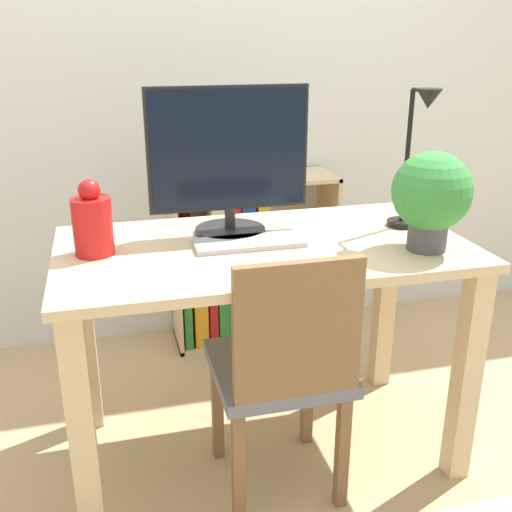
# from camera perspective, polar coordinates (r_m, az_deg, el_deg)

# --- Properties ---
(ground_plane) EXTENTS (10.00, 10.00, 0.00)m
(ground_plane) POSITION_cam_1_polar(r_m,az_deg,el_deg) (2.26, 0.66, -17.60)
(ground_plane) COLOR tan
(wall_back) EXTENTS (8.00, 0.05, 2.60)m
(wall_back) POSITION_cam_1_polar(r_m,az_deg,el_deg) (2.78, -4.98, 18.43)
(wall_back) COLOR silver
(wall_back) RESTS_ON ground_plane
(desk) EXTENTS (1.29, 0.70, 0.77)m
(desk) POSITION_cam_1_polar(r_m,az_deg,el_deg) (1.94, 0.74, -3.02)
(desk) COLOR #D8BC8C
(desk) RESTS_ON ground_plane
(monitor) EXTENTS (0.52, 0.23, 0.47)m
(monitor) POSITION_cam_1_polar(r_m,az_deg,el_deg) (1.94, -2.59, 9.38)
(monitor) COLOR #232326
(monitor) RESTS_ON desk
(keyboard) EXTENTS (0.34, 0.13, 0.02)m
(keyboard) POSITION_cam_1_polar(r_m,az_deg,el_deg) (1.88, -0.71, 1.30)
(keyboard) COLOR #B2B2B7
(keyboard) RESTS_ON desk
(vase) EXTENTS (0.12, 0.12, 0.23)m
(vase) POSITION_cam_1_polar(r_m,az_deg,el_deg) (1.83, -15.32, 3.06)
(vase) COLOR red
(vase) RESTS_ON desk
(desk_lamp) EXTENTS (0.10, 0.19, 0.47)m
(desk_lamp) POSITION_cam_1_polar(r_m,az_deg,el_deg) (2.01, 15.06, 10.11)
(desk_lamp) COLOR black
(desk_lamp) RESTS_ON desk
(potted_plant) EXTENTS (0.24, 0.24, 0.30)m
(potted_plant) POSITION_cam_1_polar(r_m,az_deg,el_deg) (1.86, 16.36, 5.58)
(potted_plant) COLOR #4C4C51
(potted_plant) RESTS_ON desk
(chair) EXTENTS (0.40, 0.40, 0.84)m
(chair) POSITION_cam_1_polar(r_m,az_deg,el_deg) (1.81, 2.60, -10.50)
(chair) COLOR slate
(chair) RESTS_ON ground_plane
(bookshelf) EXTENTS (0.76, 0.28, 0.79)m
(bookshelf) POSITION_cam_1_polar(r_m,az_deg,el_deg) (2.80, -2.47, -0.38)
(bookshelf) COLOR #D8BC8C
(bookshelf) RESTS_ON ground_plane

